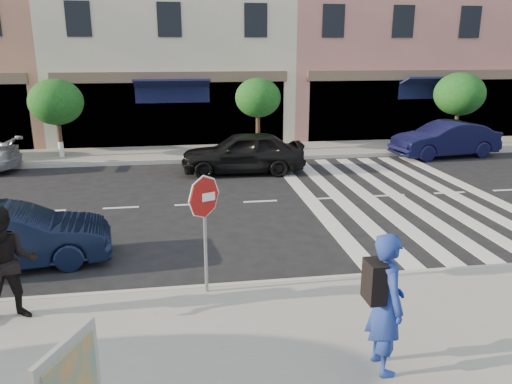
% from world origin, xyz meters
% --- Properties ---
extents(ground, '(120.00, 120.00, 0.00)m').
position_xyz_m(ground, '(0.00, 0.00, 0.00)').
color(ground, black).
rests_on(ground, ground).
extents(sidewalk_near, '(60.00, 4.50, 0.15)m').
position_xyz_m(sidewalk_near, '(0.00, -3.75, 0.07)').
color(sidewalk_near, gray).
rests_on(sidewalk_near, ground).
extents(sidewalk_far, '(60.00, 3.00, 0.15)m').
position_xyz_m(sidewalk_far, '(0.00, 11.00, 0.07)').
color(sidewalk_far, gray).
rests_on(sidewalk_far, ground).
extents(building_centre, '(11.00, 9.00, 11.00)m').
position_xyz_m(building_centre, '(-0.50, 17.00, 5.50)').
color(building_centre, beige).
rests_on(building_centre, ground).
extents(building_east_mid, '(13.00, 9.00, 13.00)m').
position_xyz_m(building_east_mid, '(11.50, 17.00, 6.50)').
color(building_east_mid, tan).
rests_on(building_east_mid, ground).
extents(street_tree_wb, '(2.10, 2.10, 3.06)m').
position_xyz_m(street_tree_wb, '(-5.00, 10.80, 2.31)').
color(street_tree_wb, '#473323').
rests_on(street_tree_wb, sidewalk_far).
extents(street_tree_c, '(1.90, 1.90, 3.04)m').
position_xyz_m(street_tree_c, '(3.00, 10.80, 2.36)').
color(street_tree_c, '#473323').
rests_on(street_tree_c, sidewalk_far).
extents(street_tree_ea, '(2.20, 2.20, 3.19)m').
position_xyz_m(street_tree_ea, '(12.00, 10.80, 2.39)').
color(street_tree_ea, '#473323').
rests_on(street_tree_ea, sidewalk_far).
extents(stop_sign, '(0.71, 0.32, 2.16)m').
position_xyz_m(stop_sign, '(0.10, -1.72, 1.74)').
color(stop_sign, gray).
rests_on(stop_sign, sidewalk_near).
extents(photographer, '(0.48, 0.72, 1.96)m').
position_xyz_m(photographer, '(2.32, -4.30, 1.13)').
color(photographer, navy).
rests_on(photographer, sidewalk_near).
extents(walker, '(1.07, 0.92, 1.89)m').
position_xyz_m(walker, '(-3.03, -2.19, 1.10)').
color(walker, black).
rests_on(walker, sidewalk_near).
extents(car_near_mid, '(4.04, 1.88, 1.28)m').
position_xyz_m(car_near_mid, '(-3.76, 0.30, 0.64)').
color(car_near_mid, black).
rests_on(car_near_mid, ground).
extents(car_far_mid, '(4.47, 1.96, 1.50)m').
position_xyz_m(car_far_mid, '(1.95, 7.60, 0.75)').
color(car_far_mid, black).
rests_on(car_far_mid, ground).
extents(car_far_right, '(4.58, 2.10, 1.46)m').
position_xyz_m(car_far_right, '(10.57, 9.09, 0.73)').
color(car_far_right, black).
rests_on(car_far_right, ground).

